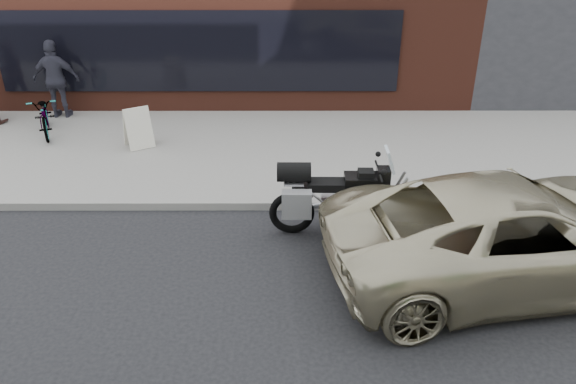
{
  "coord_description": "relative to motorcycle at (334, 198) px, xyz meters",
  "views": [
    {
      "loc": [
        0.19,
        -4.96,
        5.1
      ],
      "look_at": [
        0.21,
        3.11,
        0.85
      ],
      "focal_mm": 35.0,
      "sensor_mm": 36.0,
      "label": 1
    }
  ],
  "objects": [
    {
      "name": "motorcycle",
      "position": [
        0.0,
        0.0,
        0.0
      ],
      "size": [
        2.49,
        0.8,
        1.57
      ],
      "rotation": [
        0.0,
        0.0,
        -0.01
      ],
      "color": "black",
      "rests_on": "ground"
    },
    {
      "name": "near_sidewalk",
      "position": [
        -0.97,
        3.79,
        -0.6
      ],
      "size": [
        44.0,
        6.0,
        0.15
      ],
      "primitive_type": "cube",
      "color": "gray",
      "rests_on": "ground"
    },
    {
      "name": "cafe_patron_right",
      "position": [
        -6.47,
        5.39,
        0.44
      ],
      "size": [
        1.14,
        0.48,
        1.93
      ],
      "primitive_type": "imported",
      "rotation": [
        0.0,
        0.0,
        3.13
      ],
      "color": "#323240",
      "rests_on": "near_sidewalk"
    },
    {
      "name": "bicycle_front",
      "position": [
        -6.42,
        4.24,
        -0.06
      ],
      "size": [
        1.22,
        1.87,
        0.93
      ],
      "primitive_type": "imported",
      "rotation": [
        0.0,
        0.0,
        0.38
      ],
      "color": "gray",
      "rests_on": "near_sidewalk"
    },
    {
      "name": "sandwich_sign",
      "position": [
        -4.08,
        3.47,
        -0.08
      ],
      "size": [
        0.74,
        0.73,
        0.9
      ],
      "rotation": [
        0.0,
        0.0,
        0.53
      ],
      "color": "white",
      "rests_on": "near_sidewalk"
    },
    {
      "name": "ground",
      "position": [
        -0.97,
        -3.21,
        -0.68
      ],
      "size": [
        120.0,
        120.0,
        0.0
      ],
      "primitive_type": "plane",
      "color": "black",
      "rests_on": "ground"
    },
    {
      "name": "minivan",
      "position": [
        2.53,
        -1.21,
        0.09
      ],
      "size": [
        5.87,
        3.43,
        1.54
      ],
      "primitive_type": "imported",
      "rotation": [
        0.0,
        0.0,
        1.74
      ],
      "color": "#BBB191",
      "rests_on": "ground"
    }
  ]
}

